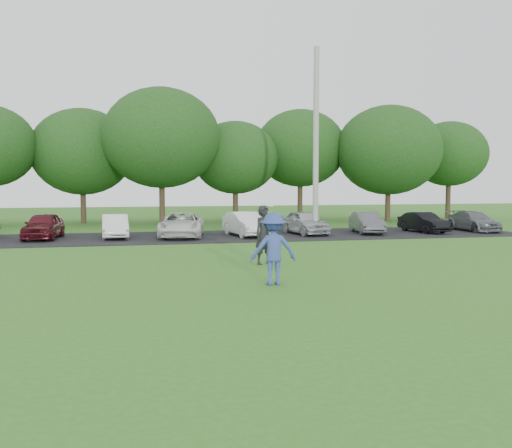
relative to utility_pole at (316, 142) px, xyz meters
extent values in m
plane|color=#35691E|center=(-5.05, -12.26, -4.68)|extent=(100.00, 100.00, 0.00)
cube|color=black|center=(-5.05, 0.74, -4.67)|extent=(32.00, 6.50, 0.03)
cylinder|color=#A2A39E|center=(0.00, 0.00, 0.00)|extent=(0.28, 0.28, 9.37)
imported|color=#364A99|center=(-5.51, -12.83, -3.74)|extent=(1.25, 0.75, 1.89)
cylinder|color=white|center=(-5.68, -12.94, -2.59)|extent=(0.27, 0.27, 0.09)
imported|color=black|center=(-4.87, -9.18, -3.72)|extent=(0.82, 0.69, 1.93)
cube|color=black|center=(-4.69, -9.36, -3.44)|extent=(0.17, 0.14, 0.10)
imported|color=#501119|center=(-13.08, 1.10, -4.04)|extent=(1.78, 3.75, 1.24)
imported|color=white|center=(-9.79, 0.85, -4.09)|extent=(1.31, 3.44, 1.12)
imported|color=silver|center=(-6.65, 0.59, -4.05)|extent=(2.71, 4.65, 1.22)
imported|color=silver|center=(-3.50, 0.43, -4.06)|extent=(1.82, 3.79, 1.20)
imported|color=#BABBC2|center=(-0.32, 0.72, -4.05)|extent=(1.95, 3.75, 1.22)
imported|color=#53545A|center=(3.02, 0.56, -4.10)|extent=(1.68, 3.51, 1.11)
imported|color=black|center=(6.22, 0.43, -4.12)|extent=(1.55, 3.36, 1.07)
imported|color=slate|center=(9.33, 0.56, -4.12)|extent=(1.53, 3.71, 1.07)
cylinder|color=#38281C|center=(-12.05, 12.14, -3.58)|extent=(0.36, 0.36, 2.20)
ellipsoid|color=#214C19|center=(-12.05, 12.14, 0.02)|extent=(6.68, 6.68, 5.68)
cylinder|color=#38281C|center=(-7.05, 9.34, -3.33)|extent=(0.36, 0.36, 2.70)
ellipsoid|color=#214C19|center=(-7.05, 9.34, 0.80)|extent=(7.42, 7.42, 6.31)
cylinder|color=#38281C|center=(-2.05, 10.74, -3.58)|extent=(0.36, 0.36, 2.20)
ellipsoid|color=#214C19|center=(-2.05, 10.74, -0.32)|extent=(5.76, 5.76, 4.90)
cylinder|color=#38281C|center=(2.95, 12.14, -3.33)|extent=(0.36, 0.36, 2.70)
ellipsoid|color=#214C19|center=(2.95, 12.14, 0.45)|extent=(6.50, 6.50, 5.53)
cylinder|color=#38281C|center=(8.45, 9.34, -3.58)|extent=(0.36, 0.36, 2.20)
ellipsoid|color=#214C19|center=(8.45, 9.34, 0.23)|extent=(7.24, 7.24, 6.15)
cylinder|color=#38281C|center=(13.95, 10.74, -3.33)|extent=(0.36, 0.36, 2.70)
ellipsoid|color=#214C19|center=(13.95, 10.74, 0.11)|extent=(5.58, 5.58, 4.74)
camera|label=1|loc=(-9.23, -27.18, -2.01)|focal=40.00mm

